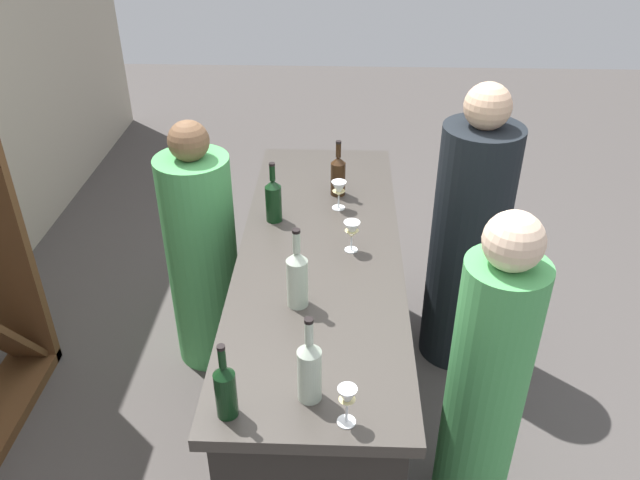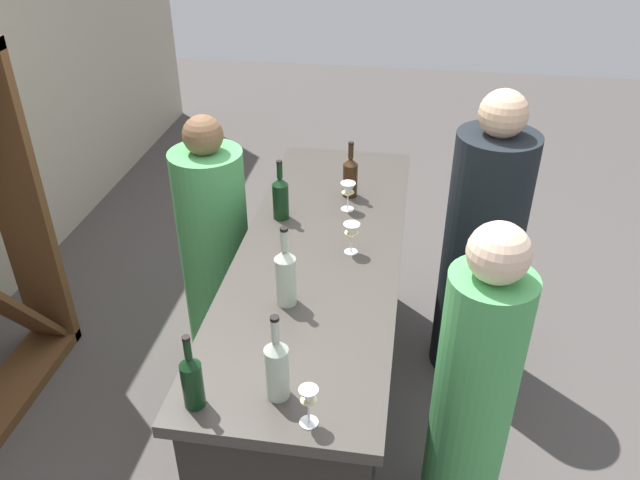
% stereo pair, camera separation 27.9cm
% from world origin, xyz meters
% --- Properties ---
extents(ground_plane, '(12.00, 12.00, 0.00)m').
position_xyz_m(ground_plane, '(0.00, 0.00, 0.00)').
color(ground_plane, '#4C4744').
extents(bar_counter, '(2.16, 0.72, 0.99)m').
position_xyz_m(bar_counter, '(0.00, 0.00, 0.50)').
color(bar_counter, '#2A2723').
rests_on(bar_counter, ground).
extents(wine_bottle_leftmost_dark_green, '(0.07, 0.07, 0.28)m').
position_xyz_m(wine_bottle_leftmost_dark_green, '(-0.97, 0.26, 1.10)').
color(wine_bottle_leftmost_dark_green, black).
rests_on(wine_bottle_leftmost_dark_green, bar_counter).
extents(wine_bottle_second_left_clear_pale, '(0.08, 0.08, 0.33)m').
position_xyz_m(wine_bottle_second_left_clear_pale, '(-0.88, 0.00, 1.12)').
color(wine_bottle_second_left_clear_pale, '#B7C6B2').
rests_on(wine_bottle_second_left_clear_pale, bar_counter).
extents(wine_bottle_center_clear_pale, '(0.08, 0.08, 0.34)m').
position_xyz_m(wine_bottle_center_clear_pale, '(-0.39, 0.07, 1.12)').
color(wine_bottle_center_clear_pale, '#B7C6B2').
rests_on(wine_bottle_center_clear_pale, bar_counter).
extents(wine_bottle_second_right_dark_green, '(0.08, 0.08, 0.30)m').
position_xyz_m(wine_bottle_second_right_dark_green, '(0.25, 0.23, 1.11)').
color(wine_bottle_second_right_dark_green, black).
rests_on(wine_bottle_second_right_dark_green, bar_counter).
extents(wine_bottle_rightmost_amber_brown, '(0.07, 0.07, 0.29)m').
position_xyz_m(wine_bottle_rightmost_amber_brown, '(0.53, -0.07, 1.10)').
color(wine_bottle_rightmost_amber_brown, '#331E0F').
rests_on(wine_bottle_rightmost_amber_brown, bar_counter).
extents(wine_glass_near_left, '(0.07, 0.07, 0.14)m').
position_xyz_m(wine_glass_near_left, '(0.00, -0.14, 1.09)').
color(wine_glass_near_left, white).
rests_on(wine_glass_near_left, bar_counter).
extents(wine_glass_near_center, '(0.06, 0.06, 0.14)m').
position_xyz_m(wine_glass_near_center, '(-0.99, -0.12, 1.09)').
color(wine_glass_near_center, white).
rests_on(wine_glass_near_center, bar_counter).
extents(wine_glass_near_right, '(0.07, 0.07, 0.15)m').
position_xyz_m(wine_glass_near_right, '(0.38, -0.08, 1.09)').
color(wine_glass_near_right, white).
rests_on(wine_glass_near_right, bar_counter).
extents(person_left_guest, '(0.41, 0.41, 1.49)m').
position_xyz_m(person_left_guest, '(-0.52, -0.68, 0.70)').
color(person_left_guest, '#4CA559').
rests_on(person_left_guest, ground).
extents(person_center_guest, '(0.44, 0.44, 1.60)m').
position_xyz_m(person_center_guest, '(0.50, -0.76, 0.73)').
color(person_center_guest, black).
rests_on(person_center_guest, ground).
extents(person_server_behind, '(0.48, 0.48, 1.42)m').
position_xyz_m(person_server_behind, '(0.43, 0.64, 0.65)').
color(person_server_behind, '#4CA559').
rests_on(person_server_behind, ground).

